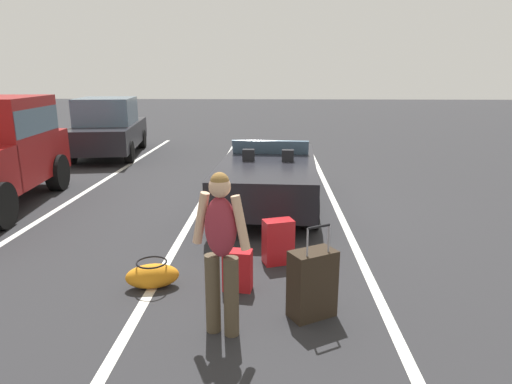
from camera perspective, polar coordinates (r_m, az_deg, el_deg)
ground_plane at (r=8.95m, az=1.57°, el=-1.77°), size 80.00×80.00×0.00m
lot_line_near at (r=9.03m, az=10.07°, el=-1.84°), size 18.00×0.12×0.01m
lot_line_mid at (r=9.07m, az=-7.09°, el=-1.66°), size 18.00×0.12×0.01m
lot_line_far at (r=9.87m, az=-22.76°, el=-1.37°), size 18.00×0.12×0.01m
convertible_car at (r=9.01m, az=1.68°, el=2.20°), size 4.22×1.98×1.24m
suitcase_large_black at (r=4.92m, az=7.08°, el=-11.40°), size 0.48×0.56×1.05m
suitcase_medium_bright at (r=6.21m, az=2.81°, el=-6.29°), size 0.36×0.46×0.62m
suitcase_small_carryon at (r=5.50m, az=-2.32°, el=-9.84°), size 0.26×0.36×0.50m
duffel_bag at (r=5.71m, az=-12.93°, el=-10.22°), size 0.45×0.69×0.34m
traveler_person at (r=4.37m, az=-4.44°, el=-6.78°), size 0.31×0.60×1.65m
parked_sedan_far at (r=15.21m, az=-18.13°, el=7.72°), size 4.72×2.45×1.82m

